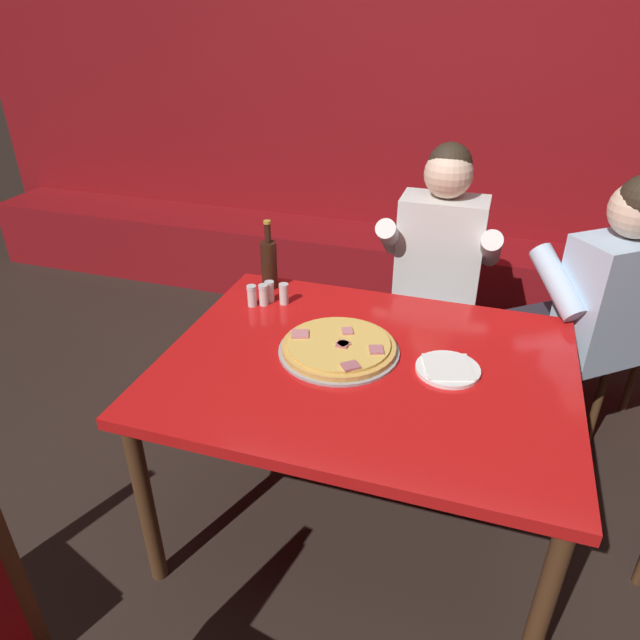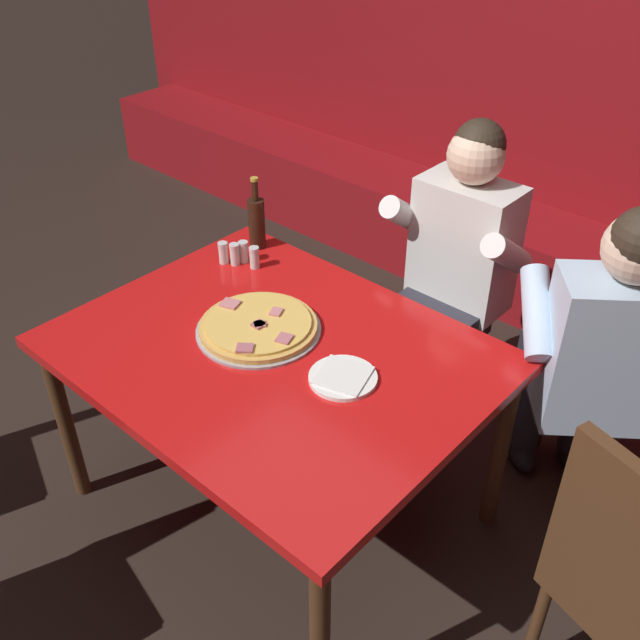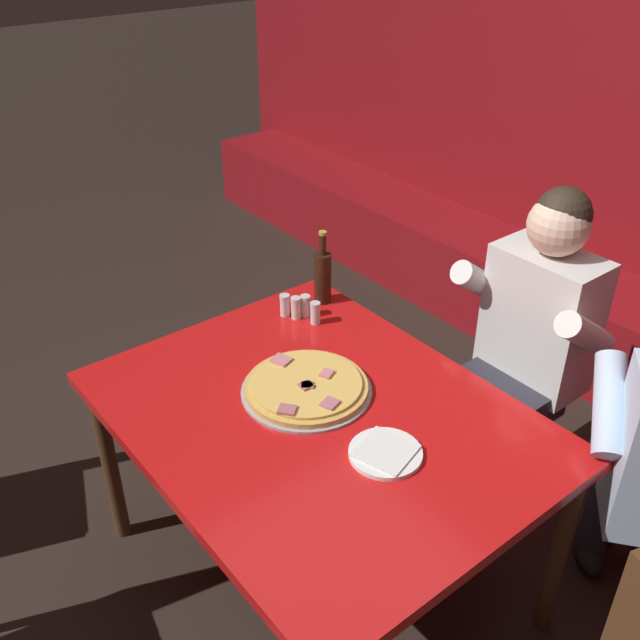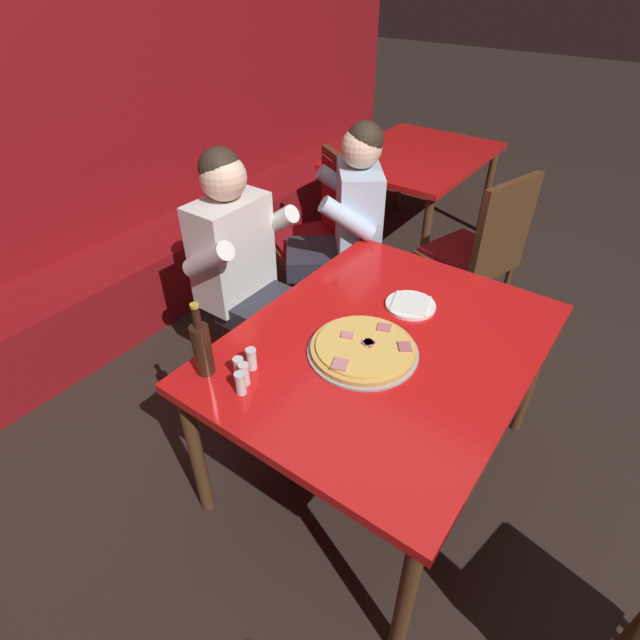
{
  "view_description": "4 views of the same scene",
  "coord_description": "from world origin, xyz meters",
  "px_view_note": "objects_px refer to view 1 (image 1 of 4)",
  "views": [
    {
      "loc": [
        0.33,
        -1.56,
        1.8
      ],
      "look_at": [
        -0.17,
        0.02,
        0.86
      ],
      "focal_mm": 32.0,
      "sensor_mm": 36.0,
      "label": 1
    },
    {
      "loc": [
        1.32,
        -1.25,
        2.13
      ],
      "look_at": [
        0.06,
        0.15,
        0.8
      ],
      "focal_mm": 40.0,
      "sensor_mm": 36.0,
      "label": 2
    },
    {
      "loc": [
        1.33,
        -1.05,
        2.12
      ],
      "look_at": [
        -0.19,
        0.15,
        0.92
      ],
      "focal_mm": 40.0,
      "sensor_mm": 36.0,
      "label": 3
    },
    {
      "loc": [
        -1.34,
        -0.67,
        1.95
      ],
      "look_at": [
        -0.24,
        0.13,
        0.93
      ],
      "focal_mm": 28.0,
      "sensor_mm": 36.0,
      "label": 4
    }
  ],
  "objects_px": {
    "diner_standing_companion": "(593,308)",
    "shaker_black_pepper": "(284,295)",
    "plate_white_paper": "(448,369)",
    "dining_chair_far_right": "(612,313)",
    "beer_bottle": "(269,263)",
    "diner_seated_blue_shirt": "(436,275)",
    "shaker_parmesan": "(270,292)",
    "main_dining_table": "(366,379)",
    "pizza": "(339,347)",
    "shaker_oregano": "(252,297)",
    "shaker_red_pepper_flakes": "(264,296)"
  },
  "relations": [
    {
      "from": "diner_standing_companion",
      "to": "shaker_black_pepper",
      "type": "bearing_deg",
      "value": -161.03
    },
    {
      "from": "plate_white_paper",
      "to": "dining_chair_far_right",
      "type": "bearing_deg",
      "value": 55.57
    },
    {
      "from": "beer_bottle",
      "to": "diner_seated_blue_shirt",
      "type": "height_order",
      "value": "diner_seated_blue_shirt"
    },
    {
      "from": "plate_white_paper",
      "to": "diner_seated_blue_shirt",
      "type": "height_order",
      "value": "diner_seated_blue_shirt"
    },
    {
      "from": "shaker_parmesan",
      "to": "shaker_black_pepper",
      "type": "height_order",
      "value": "same"
    },
    {
      "from": "main_dining_table",
      "to": "shaker_black_pepper",
      "type": "bearing_deg",
      "value": 143.07
    },
    {
      "from": "pizza",
      "to": "dining_chair_far_right",
      "type": "height_order",
      "value": "dining_chair_far_right"
    },
    {
      "from": "pizza",
      "to": "shaker_oregano",
      "type": "relative_size",
      "value": 4.83
    },
    {
      "from": "pizza",
      "to": "diner_standing_companion",
      "type": "xyz_separation_m",
      "value": [
        0.87,
        0.68,
        -0.05
      ]
    },
    {
      "from": "pizza",
      "to": "shaker_black_pepper",
      "type": "relative_size",
      "value": 4.83
    },
    {
      "from": "pizza",
      "to": "shaker_red_pepper_flakes",
      "type": "xyz_separation_m",
      "value": [
        -0.38,
        0.24,
        0.02
      ]
    },
    {
      "from": "diner_seated_blue_shirt",
      "to": "beer_bottle",
      "type": "bearing_deg",
      "value": -147.64
    },
    {
      "from": "shaker_parmesan",
      "to": "dining_chair_far_right",
      "type": "height_order",
      "value": "dining_chair_far_right"
    },
    {
      "from": "shaker_black_pepper",
      "to": "diner_standing_companion",
      "type": "height_order",
      "value": "diner_standing_companion"
    },
    {
      "from": "pizza",
      "to": "beer_bottle",
      "type": "relative_size",
      "value": 1.42
    },
    {
      "from": "main_dining_table",
      "to": "dining_chair_far_right",
      "type": "distance_m",
      "value": 1.32
    },
    {
      "from": "pizza",
      "to": "dining_chair_far_right",
      "type": "bearing_deg",
      "value": 42.54
    },
    {
      "from": "shaker_red_pepper_flakes",
      "to": "beer_bottle",
      "type": "bearing_deg",
      "value": 103.37
    },
    {
      "from": "beer_bottle",
      "to": "shaker_black_pepper",
      "type": "distance_m",
      "value": 0.18
    },
    {
      "from": "pizza",
      "to": "shaker_black_pepper",
      "type": "xyz_separation_m",
      "value": [
        -0.31,
        0.28,
        0.02
      ]
    },
    {
      "from": "beer_bottle",
      "to": "shaker_oregano",
      "type": "height_order",
      "value": "beer_bottle"
    },
    {
      "from": "beer_bottle",
      "to": "dining_chair_far_right",
      "type": "bearing_deg",
      "value": 20.31
    },
    {
      "from": "dining_chair_far_right",
      "to": "diner_standing_companion",
      "type": "xyz_separation_m",
      "value": [
        -0.13,
        -0.24,
        0.13
      ]
    },
    {
      "from": "pizza",
      "to": "shaker_red_pepper_flakes",
      "type": "height_order",
      "value": "shaker_red_pepper_flakes"
    },
    {
      "from": "shaker_red_pepper_flakes",
      "to": "diner_seated_blue_shirt",
      "type": "distance_m",
      "value": 0.83
    },
    {
      "from": "diner_seated_blue_shirt",
      "to": "dining_chair_far_right",
      "type": "distance_m",
      "value": 0.8
    },
    {
      "from": "shaker_black_pepper",
      "to": "shaker_red_pepper_flakes",
      "type": "bearing_deg",
      "value": -155.67
    },
    {
      "from": "beer_bottle",
      "to": "shaker_parmesan",
      "type": "distance_m",
      "value": 0.15
    },
    {
      "from": "main_dining_table",
      "to": "shaker_red_pepper_flakes",
      "type": "height_order",
      "value": "shaker_red_pepper_flakes"
    },
    {
      "from": "pizza",
      "to": "diner_seated_blue_shirt",
      "type": "distance_m",
      "value": 0.84
    },
    {
      "from": "shaker_parmesan",
      "to": "diner_seated_blue_shirt",
      "type": "height_order",
      "value": "diner_seated_blue_shirt"
    },
    {
      "from": "shaker_red_pepper_flakes",
      "to": "diner_standing_companion",
      "type": "distance_m",
      "value": 1.33
    },
    {
      "from": "shaker_parmesan",
      "to": "diner_seated_blue_shirt",
      "type": "relative_size",
      "value": 0.07
    },
    {
      "from": "dining_chair_far_right",
      "to": "diner_seated_blue_shirt",
      "type": "bearing_deg",
      "value": -171.29
    },
    {
      "from": "main_dining_table",
      "to": "beer_bottle",
      "type": "height_order",
      "value": "beer_bottle"
    },
    {
      "from": "shaker_red_pepper_flakes",
      "to": "diner_standing_companion",
      "type": "bearing_deg",
      "value": 19.29
    },
    {
      "from": "beer_bottle",
      "to": "shaker_parmesan",
      "type": "bearing_deg",
      "value": -68.19
    },
    {
      "from": "plate_white_paper",
      "to": "shaker_red_pepper_flakes",
      "type": "xyz_separation_m",
      "value": [
        -0.75,
        0.25,
        0.03
      ]
    },
    {
      "from": "plate_white_paper",
      "to": "diner_standing_companion",
      "type": "xyz_separation_m",
      "value": [
        0.5,
        0.68,
        -0.04
      ]
    },
    {
      "from": "main_dining_table",
      "to": "shaker_parmesan",
      "type": "xyz_separation_m",
      "value": [
        -0.47,
        0.31,
        0.11
      ]
    },
    {
      "from": "shaker_red_pepper_flakes",
      "to": "shaker_parmesan",
      "type": "distance_m",
      "value": 0.04
    },
    {
      "from": "beer_bottle",
      "to": "shaker_oregano",
      "type": "distance_m",
      "value": 0.19
    },
    {
      "from": "main_dining_table",
      "to": "plate_white_paper",
      "type": "bearing_deg",
      "value": 6.56
    },
    {
      "from": "shaker_parmesan",
      "to": "diner_standing_companion",
      "type": "height_order",
      "value": "diner_standing_companion"
    },
    {
      "from": "dining_chair_far_right",
      "to": "plate_white_paper",
      "type": "bearing_deg",
      "value": -124.43
    },
    {
      "from": "plate_white_paper",
      "to": "diner_seated_blue_shirt",
      "type": "distance_m",
      "value": 0.82
    },
    {
      "from": "beer_bottle",
      "to": "shaker_oregano",
      "type": "relative_size",
      "value": 3.4
    },
    {
      "from": "main_dining_table",
      "to": "beer_bottle",
      "type": "relative_size",
      "value": 4.63
    },
    {
      "from": "shaker_parmesan",
      "to": "main_dining_table",
      "type": "bearing_deg",
      "value": -33.37
    },
    {
      "from": "beer_bottle",
      "to": "diner_standing_companion",
      "type": "xyz_separation_m",
      "value": [
        1.29,
        0.28,
        -0.14
      ]
    }
  ]
}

